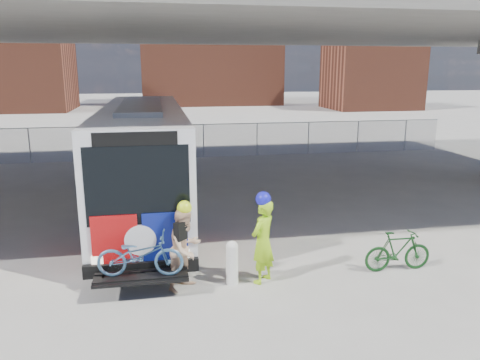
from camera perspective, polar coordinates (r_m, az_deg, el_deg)
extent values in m
plane|color=#9E9991|center=(14.30, -3.40, -6.20)|extent=(160.00, 160.00, 0.00)
cube|color=silver|center=(16.30, -11.65, 3.10)|extent=(2.55, 12.00, 3.20)
cube|color=black|center=(16.69, -11.73, 5.57)|extent=(2.61, 11.00, 1.28)
cube|color=black|center=(10.40, -12.37, -0.63)|extent=(2.24, 0.12, 1.76)
cube|color=black|center=(10.20, -12.65, 4.95)|extent=(1.78, 0.12, 0.30)
cube|color=black|center=(10.91, -11.88, -10.40)|extent=(2.55, 0.20, 0.30)
cube|color=#AC0D0E|center=(10.73, -15.00, -7.25)|extent=(1.00, 0.08, 1.20)
cube|color=navy|center=(10.69, -9.07, -7.03)|extent=(1.00, 0.08, 1.20)
cylinder|color=silver|center=(10.68, -12.05, -7.18)|extent=(0.70, 0.06, 0.70)
cube|color=gray|center=(16.09, -11.94, 8.96)|extent=(1.28, 7.20, 0.14)
cube|color=black|center=(10.45, -11.94, -11.50)|extent=(2.00, 0.70, 0.06)
cylinder|color=black|center=(12.51, -17.05, -7.29)|extent=(0.30, 1.00, 1.00)
cylinder|color=black|center=(12.43, -6.35, -6.89)|extent=(0.30, 1.00, 1.00)
cylinder|color=black|center=(20.75, -14.43, 1.08)|extent=(0.30, 1.00, 1.00)
cylinder|color=black|center=(20.71, -8.05, 1.35)|extent=(0.30, 1.00, 1.00)
cube|color=#AC0D0E|center=(12.85, -17.66, -3.03)|extent=(0.06, 2.60, 1.70)
cube|color=navy|center=(14.38, -16.89, -1.24)|extent=(0.06, 1.40, 1.70)
cube|color=#AC0D0E|center=(12.76, -5.97, -2.56)|extent=(0.06, 2.60, 1.70)
cube|color=navy|center=(14.30, -6.47, -0.81)|extent=(0.06, 1.40, 1.70)
imported|color=#3D6487|center=(10.25, -12.08, -8.91)|extent=(1.90, 0.88, 0.96)
cube|color=#605E59|center=(17.54, -5.41, 19.79)|extent=(40.00, 16.00, 1.50)
cylinder|color=gray|center=(26.46, -24.27, 3.82)|extent=(0.06, 0.06, 1.80)
cylinder|color=gray|center=(25.78, -15.61, 4.29)|extent=(0.06, 0.06, 1.80)
cylinder|color=gray|center=(25.72, -6.68, 4.67)|extent=(0.06, 0.06, 1.80)
cylinder|color=gray|center=(26.26, 2.09, 4.94)|extent=(0.06, 0.06, 1.80)
cylinder|color=gray|center=(27.39, 10.32, 5.09)|extent=(0.06, 0.06, 1.80)
cylinder|color=gray|center=(29.03, 17.77, 5.13)|extent=(0.06, 0.06, 1.80)
plane|color=gray|center=(25.72, -6.68, 4.67)|extent=(30.00, 0.00, 30.00)
cube|color=gray|center=(25.59, -6.74, 6.71)|extent=(30.00, 0.05, 0.04)
cube|color=brown|center=(60.64, -26.65, 12.31)|extent=(14.00, 10.00, 10.00)
cube|color=brown|center=(65.81, -3.79, 14.53)|extent=(18.00, 12.00, 12.00)
cube|color=brown|center=(59.18, 15.69, 12.25)|extent=(10.00, 8.00, 8.00)
cylinder|color=brown|center=(70.54, 2.70, 19.77)|extent=(2.20, 2.20, 25.00)
cylinder|color=beige|center=(10.79, -0.97, -10.36)|extent=(0.27, 0.27, 0.91)
sphere|color=beige|center=(10.61, -0.98, -8.12)|extent=(0.27, 0.27, 0.27)
imported|color=#9FDE17|center=(10.71, 2.79, -7.49)|extent=(0.84, 0.84, 1.96)
sphere|color=#1719CB|center=(10.40, 2.86, -2.33)|extent=(0.34, 0.34, 0.34)
imported|color=#DCB38D|center=(10.50, -6.65, -8.33)|extent=(1.13, 1.13, 1.85)
sphere|color=#DFFF1A|center=(10.19, -6.80, -3.38)|extent=(0.32, 0.32, 0.32)
cube|color=black|center=(10.19, -7.27, -6.17)|extent=(0.31, 0.31, 0.40)
imported|color=#123B16|center=(12.06, 18.70, -8.20)|extent=(1.69, 0.50, 1.01)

